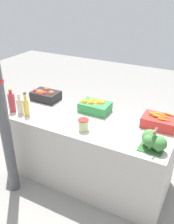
# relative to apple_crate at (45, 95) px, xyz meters

# --- Properties ---
(ground_plane) EXTENTS (10.00, 10.00, 0.00)m
(ground_plane) POSITION_rel_apple_crate_xyz_m (0.74, -0.22, -0.89)
(ground_plane) COLOR gray
(market_table) EXTENTS (1.93, 0.78, 0.82)m
(market_table) POSITION_rel_apple_crate_xyz_m (0.74, -0.22, -0.48)
(market_table) COLOR #B7B2A8
(market_table) RESTS_ON ground_plane
(apple_crate) EXTENTS (0.35, 0.24, 0.15)m
(apple_crate) POSITION_rel_apple_crate_xyz_m (0.00, 0.00, 0.00)
(apple_crate) COLOR black
(apple_crate) RESTS_ON market_table
(orange_crate) EXTENTS (0.35, 0.24, 0.15)m
(orange_crate) POSITION_rel_apple_crate_xyz_m (0.72, 0.01, 0.00)
(orange_crate) COLOR #2D8442
(orange_crate) RESTS_ON market_table
(carrot_crate) EXTENTS (0.35, 0.24, 0.16)m
(carrot_crate) POSITION_rel_apple_crate_xyz_m (1.48, 0.01, -0.01)
(carrot_crate) COLOR red
(carrot_crate) RESTS_ON market_table
(broccoli_pile) EXTENTS (0.25, 0.20, 0.17)m
(broccoli_pile) POSITION_rel_apple_crate_xyz_m (1.53, -0.42, 0.02)
(broccoli_pile) COLOR #2D602D
(broccoli_pile) RESTS_ON market_table
(juice_bottle_ruby) EXTENTS (0.08, 0.08, 0.29)m
(juice_bottle_ruby) POSITION_rel_apple_crate_xyz_m (-0.15, -0.45, 0.06)
(juice_bottle_ruby) COLOR #B2333D
(juice_bottle_ruby) RESTS_ON market_table
(juice_bottle_cloudy) EXTENTS (0.07, 0.07, 0.25)m
(juice_bottle_cloudy) POSITION_rel_apple_crate_xyz_m (-0.03, -0.45, 0.04)
(juice_bottle_cloudy) COLOR beige
(juice_bottle_cloudy) RESTS_ON market_table
(juice_bottle_golden) EXTENTS (0.07, 0.07, 0.28)m
(juice_bottle_golden) POSITION_rel_apple_crate_xyz_m (0.07, -0.45, 0.05)
(juice_bottle_golden) COLOR gold
(juice_bottle_golden) RESTS_ON market_table
(pickle_jar) EXTENTS (0.11, 0.11, 0.13)m
(pickle_jar) POSITION_rel_apple_crate_xyz_m (0.81, -0.43, -0.01)
(pickle_jar) COLOR #B2C684
(pickle_jar) RESTS_ON market_table
(sparrow_bird) EXTENTS (0.05, 0.13, 0.05)m
(sparrow_bird) POSITION_rel_apple_crate_xyz_m (1.53, -0.44, 0.13)
(sparrow_bird) COLOR #4C3D2D
(sparrow_bird) RESTS_ON broccoli_pile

